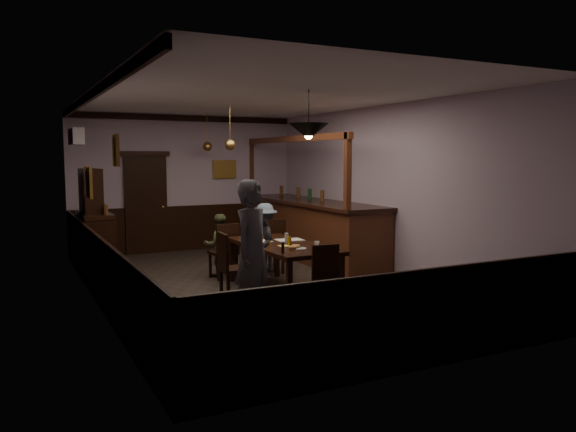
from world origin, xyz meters
TOP-DOWN VIEW (x-y plane):
  - room at (0.00, 0.00)m, footprint 5.01×8.01m
  - dining_table at (0.18, -0.48)m, footprint 1.04×2.22m
  - chair_far_left at (-0.29, 0.78)m, footprint 0.45×0.45m
  - chair_far_right at (0.60, 0.80)m, footprint 0.43×0.43m
  - chair_near at (0.21, -1.81)m, footprint 0.44×0.44m
  - chair_side at (-0.75, -0.69)m, footprint 0.46×0.46m
  - person_standing at (-0.85, -1.75)m, footprint 0.78×0.71m
  - person_seated_left at (-0.30, 1.06)m, footprint 0.58×0.48m
  - person_seated_right at (0.60, 1.08)m, footprint 0.81×0.47m
  - newspaper_left at (-0.09, -0.13)m, footprint 0.46×0.36m
  - newspaper_right at (0.45, -0.19)m, footprint 0.44×0.34m
  - napkin at (0.10, -0.69)m, footprint 0.15×0.15m
  - saucer at (0.51, -1.07)m, footprint 0.15×0.15m
  - coffee_cup at (0.50, -0.99)m, footprint 0.08×0.08m
  - pastry_plate at (0.16, -1.06)m, footprint 0.22×0.22m
  - pastry_ring_a at (0.06, -1.06)m, footprint 0.13×0.13m
  - pastry_ring_b at (0.16, -0.98)m, footprint 0.13×0.13m
  - soda_can at (0.23, -0.63)m, footprint 0.07×0.07m
  - beer_glass at (-0.05, -0.48)m, footprint 0.06×0.06m
  - water_glass at (0.29, -0.42)m, footprint 0.06×0.06m
  - pepper_mill at (-0.18, -1.22)m, footprint 0.04×0.04m
  - sideboard at (-2.21, 2.21)m, footprint 0.51×1.42m
  - bar_counter at (1.99, 1.90)m, footprint 1.04×4.46m
  - door_back at (-0.90, 3.95)m, footprint 0.90×0.06m
  - ac_unit at (-2.38, 2.90)m, footprint 0.20×0.85m
  - picture_left_small at (-2.46, -1.60)m, footprint 0.04×0.28m
  - picture_left_large at (-2.46, 0.80)m, footprint 0.04×0.62m
  - picture_back at (0.90, 3.96)m, footprint 0.55×0.04m
  - pendant_iron at (0.19, -1.28)m, footprint 0.56×0.56m
  - pendant_brass_mid at (0.10, 1.50)m, footprint 0.20×0.20m
  - pendant_brass_far at (0.30, 3.38)m, footprint 0.20×0.20m

SIDE VIEW (x-z plane):
  - chair_near at x=0.21m, z-range 0.04..0.95m
  - chair_far_left at x=-0.29m, z-range 0.05..1.00m
  - chair_far_right at x=0.60m, z-range 0.05..1.03m
  - person_seated_left at x=-0.30m, z-range 0.00..1.09m
  - chair_side at x=-0.75m, z-range 0.05..1.05m
  - person_seated_right at x=0.60m, z-range 0.00..1.24m
  - bar_counter at x=1.99m, z-range -0.62..1.88m
  - dining_table at x=0.18m, z-range 0.31..1.06m
  - sideboard at x=-2.21m, z-range -0.19..1.69m
  - napkin at x=0.10m, z-range 0.75..0.75m
  - newspaper_left at x=-0.09m, z-range 0.75..0.76m
  - newspaper_right at x=0.45m, z-range 0.75..0.76m
  - saucer at x=0.51m, z-range 0.75..0.76m
  - pastry_plate at x=0.16m, z-range 0.75..0.76m
  - pastry_ring_a at x=0.06m, z-range 0.77..0.81m
  - pastry_ring_b at x=0.16m, z-range 0.77..0.81m
  - coffee_cup at x=0.50m, z-range 0.76..0.84m
  - soda_can at x=0.23m, z-range 0.75..0.87m
  - pepper_mill at x=-0.18m, z-range 0.75..0.89m
  - water_glass at x=0.29m, z-range 0.75..0.90m
  - beer_glass at x=-0.05m, z-range 0.75..0.95m
  - person_standing at x=-0.85m, z-range 0.00..1.80m
  - door_back at x=-0.90m, z-range 0.00..2.10m
  - room at x=0.00m, z-range -0.01..3.01m
  - picture_left_large at x=-2.46m, z-range 1.46..1.94m
  - picture_back at x=0.90m, z-range 1.59..2.01m
  - picture_left_small at x=-2.46m, z-range 1.97..2.33m
  - pendant_brass_mid at x=0.10m, z-range 1.89..2.70m
  - pendant_brass_far at x=0.30m, z-range 1.89..2.70m
  - pendant_iron at x=0.19m, z-range 2.09..2.77m
  - ac_unit at x=-2.38m, z-range 2.30..2.60m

